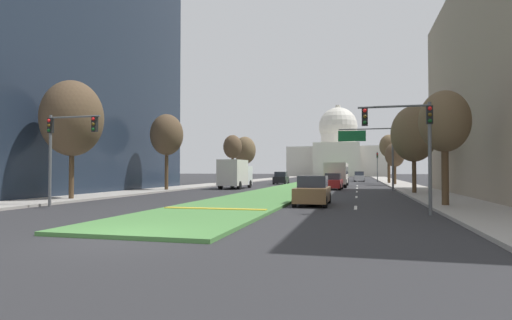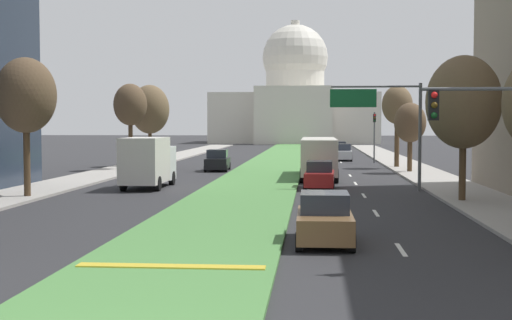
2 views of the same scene
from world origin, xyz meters
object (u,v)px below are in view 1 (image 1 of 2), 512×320
Objects in this scene: street_tree_left_near at (72,119)px; traffic_light_near_left at (63,139)px; street_tree_left_mid at (167,135)px; city_bus at (337,172)px; street_tree_right_near at (444,122)px; street_tree_right_far at (395,155)px; overhead_guide_sign at (372,145)px; street_tree_right_mid at (414,134)px; sedan_lead_stopped at (313,191)px; street_tree_right_distant at (389,147)px; traffic_light_near_right at (410,133)px; sedan_distant at (281,178)px; street_tree_left_distant at (245,150)px; sedan_very_far at (359,176)px; sedan_midblock at (333,182)px; street_tree_left_far at (233,147)px; sedan_far_horizon at (359,177)px; box_truck_delivery at (235,174)px; capitol_building at (338,152)px; traffic_light_far_right at (377,163)px.

traffic_light_near_left is at bearing -57.06° from street_tree_left_near.
street_tree_left_mid is 22.49m from city_bus.
street_tree_right_near reaches higher than street_tree_right_far.
traffic_light_near_left is at bearing -126.40° from overhead_guide_sign.
street_tree_right_mid is at bearing 90.04° from street_tree_right_near.
street_tree_right_near is 0.59× the size of city_bus.
sedan_lead_stopped is (-7.24, -0.08, -3.89)m from street_tree_right_near.
street_tree_right_distant is (-0.33, 6.24, 1.55)m from street_tree_right_far.
street_tree_right_near is at bearing -89.81° from street_tree_right_distant.
street_tree_right_distant reaches higher than traffic_light_near_right.
traffic_light_near_left is 0.80× the size of street_tree_right_near.
street_tree_right_near is 39.33m from sedan_distant.
sedan_distant is at bearing 174.95° from street_tree_right_far.
traffic_light_near_right is 7.13m from sedan_lead_stopped.
street_tree_left_distant is at bearing 92.68° from traffic_light_near_left.
street_tree_left_near reaches higher than street_tree_right_mid.
street_tree_right_far is 29.83m from sedan_very_far.
traffic_light_near_right is 27.05m from street_tree_left_mid.
street_tree_left_mid is (-2.30, 17.54, 1.76)m from traffic_light_near_left.
street_tree_right_distant is at bearing 87.26° from traffic_light_near_right.
street_tree_right_distant is at bearing 65.44° from traffic_light_near_left.
traffic_light_near_left is 18.53m from traffic_light_near_right.
sedan_midblock is at bearing -109.09° from street_tree_right_distant.
street_tree_left_far is 1.77× the size of sedan_lead_stopped.
city_bus is at bearing 44.30° from street_tree_left_mid.
sedan_distant reaches higher than sedan_midblock.
overhead_guide_sign is 0.85× the size of street_tree_left_mid.
overhead_guide_sign is 5.59m from sedan_midblock.
sedan_lead_stopped is 36.89m from sedan_distant.
sedan_far_horizon is (-4.63, 18.90, -3.23)m from street_tree_right_far.
overhead_guide_sign is at bearing -1.84° from box_truck_delivery.
street_tree_left_mid is at bearing -135.70° from city_bus.
street_tree_left_mid is 35.98m from street_tree_right_distant.
sedan_midblock is at bearing -117.47° from street_tree_right_far.
capitol_building is 4.43× the size of street_tree_right_mid.
box_truck_delivery is at bearing -177.66° from sedan_midblock.
traffic_light_near_left is 70.23m from sedan_very_far.
traffic_light_far_right reaches higher than box_truck_delivery.
traffic_light_far_right reaches higher than sedan_very_far.
street_tree_left_near is at bearing -101.94° from sedan_distant.
street_tree_right_distant is 17.09m from sedan_distant.
overhead_guide_sign is at bearing 78.37° from sedan_lead_stopped.
street_tree_right_mid is at bearing -65.21° from city_bus.
street_tree_right_distant is at bearing 80.09° from sedan_lead_stopped.
street_tree_left_far is at bearing 176.47° from street_tree_right_far.
street_tree_right_mid is at bearing -89.75° from street_tree_right_distant.
street_tree_right_mid reaches higher than overhead_guide_sign.
sedan_distant is at bearing -92.81° from capitol_building.
street_tree_left_far is 1.76× the size of sedan_midblock.
sedan_very_far is (-3.13, 14.54, -2.47)m from traffic_light_far_right.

